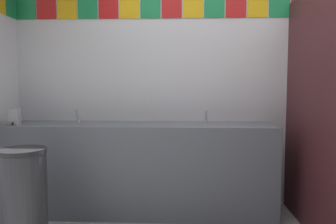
# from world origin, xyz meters

# --- Properties ---
(wall_back) EXTENTS (4.21, 0.09, 2.70)m
(wall_back) POSITION_xyz_m (-0.00, 1.45, 1.36)
(wall_back) COLOR silver
(wall_back) RESTS_ON ground_plane
(vanity_counter) EXTENTS (2.62, 0.56, 0.89)m
(vanity_counter) POSITION_xyz_m (-0.75, 1.14, 0.46)
(vanity_counter) COLOR slate
(vanity_counter) RESTS_ON ground_plane
(faucet_left) EXTENTS (0.04, 0.10, 0.14)m
(faucet_left) POSITION_xyz_m (-1.40, 1.22, 0.95)
(faucet_left) COLOR silver
(faucet_left) RESTS_ON vanity_counter
(faucet_right) EXTENTS (0.04, 0.10, 0.14)m
(faucet_right) POSITION_xyz_m (-0.09, 1.22, 0.95)
(faucet_right) COLOR silver
(faucet_right) RESTS_ON vanity_counter
(soap_dispenser) EXTENTS (0.09, 0.09, 0.16)m
(soap_dispenser) POSITION_xyz_m (-1.93, 0.98, 0.97)
(soap_dispenser) COLOR #B7BABF
(soap_dispenser) RESTS_ON vanity_counter
(trash_bin) EXTENTS (0.37, 0.37, 0.78)m
(trash_bin) POSITION_xyz_m (-1.59, 0.40, 0.39)
(trash_bin) COLOR #333338
(trash_bin) RESTS_ON ground_plane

